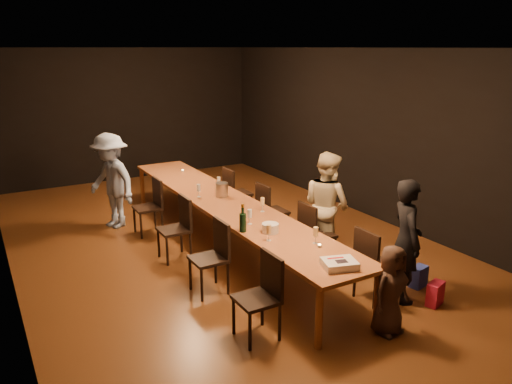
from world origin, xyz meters
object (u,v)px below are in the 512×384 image
chair_right_2 (273,211)px  chair_right_3 (238,193)px  woman_birthday (406,241)px  chair_left_0 (256,298)px  table (226,205)px  man_blue (111,181)px  chair_right_0 (377,264)px  ice_bucket (222,190)px  chair_left_2 (174,229)px  birthday_cake (339,264)px  plate_stack (270,228)px  woman_tan (327,205)px  child (391,290)px  chair_left_3 (147,207)px  champagne_bottle (243,218)px  chair_left_1 (208,258)px  chair_right_1 (318,234)px

chair_right_2 → chair_right_3: 1.20m
woman_birthday → chair_left_0: bearing=109.7°
table → man_blue: bearing=124.4°
chair_right_0 → ice_bucket: 2.82m
chair_left_2 → birthday_cake: (0.84, -2.71, 0.33)m
chair_left_2 → chair_right_2: bearing=-90.0°
chair_left_2 → plate_stack: chair_left_2 is taller
chair_right_3 → chair_left_2: (-1.70, -1.20, 0.00)m
chair_right_2 → woman_tan: size_ratio=0.59×
chair_right_0 → woman_birthday: woman_birthday is taller
table → chair_left_2: 0.88m
woman_tan → ice_bucket: bearing=32.5°
woman_tan → child: 2.17m
man_blue → birthday_cake: man_blue is taller
birthday_cake → chair_left_0: bearing=177.2°
chair_right_3 → chair_left_3: (-1.70, 0.00, 0.00)m
table → woman_tan: (1.15, -1.00, 0.09)m
woman_tan → chair_left_0: bearing=117.6°
woman_tan → champagne_bottle: 1.56m
chair_right_0 → chair_left_2: (-1.70, 2.40, 0.00)m
chair_left_1 → chair_left_3: same height
chair_left_3 → child: bearing=-162.9°
chair_left_1 → ice_bucket: ice_bucket is taller
champagne_bottle → woman_tan: bearing=9.5°
chair_left_2 → plate_stack: size_ratio=4.35×
chair_right_2 → champagne_bottle: size_ratio=2.52×
chair_right_2 → ice_bucket: size_ratio=4.24×
chair_right_2 → birthday_cake: (-0.86, -2.71, 0.33)m
birthday_cake → ice_bucket: size_ratio=1.92×
table → plate_stack: (-0.10, -1.46, 0.11)m
chair_left_3 → ice_bucket: size_ratio=4.24×
child → chair_left_0: bearing=147.7°
chair_left_3 → table: bearing=-144.7°
chair_right_0 → chair_left_3: bearing=-154.7°
man_blue → chair_right_1: bearing=12.7°
woman_tan → child: woman_tan is taller
chair_right_3 → woman_birthday: (0.30, -3.75, 0.30)m
woman_tan → champagne_bottle: size_ratio=4.28×
chair_right_1 → birthday_cake: (-0.86, -1.51, 0.33)m
chair_right_3 → champagne_bottle: 2.79m
woman_birthday → woman_tan: woman_tan is taller
child → chair_left_1: bearing=119.0°
chair_left_3 → champagne_bottle: (0.46, -2.46, 0.47)m
man_blue → champagne_bottle: bearing=-6.4°
chair_right_3 → chair_right_2: bearing=-0.0°
chair_left_1 → ice_bucket: (0.93, 1.48, 0.39)m
chair_left_0 → chair_left_3: size_ratio=1.00×
chair_right_2 → child: child is taller
chair_right_3 → child: 4.25m
chair_left_0 → man_blue: (-0.40, 4.23, 0.35)m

